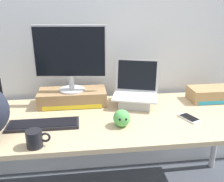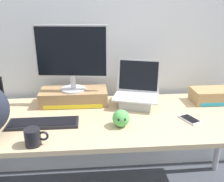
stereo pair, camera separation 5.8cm
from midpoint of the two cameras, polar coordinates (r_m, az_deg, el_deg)
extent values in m
cube|color=silver|center=(1.93, -0.27, 16.10)|extent=(7.00, 0.10, 2.60)
cube|color=tan|center=(1.64, 1.02, -6.41)|extent=(2.04, 0.74, 0.03)
cylinder|color=#B2B2B7|center=(2.36, 24.44, -9.42)|extent=(0.05, 0.05, 0.69)
cube|color=#9E7A51|center=(1.83, -7.93, -1.31)|extent=(0.49, 0.21, 0.11)
cube|color=yellow|center=(1.74, -8.05, -3.68)|extent=(0.41, 0.00, 0.03)
cylinder|color=silver|center=(1.81, -8.02, 0.45)|extent=(0.18, 0.18, 0.01)
cylinder|color=silver|center=(1.79, -8.11, 2.14)|extent=(0.04, 0.04, 0.10)
cube|color=silver|center=(1.73, -8.47, 9.05)|extent=(0.51, 0.08, 0.36)
cube|color=black|center=(1.72, -8.54, 8.97)|extent=(0.48, 0.06, 0.34)
cube|color=#ADADB2|center=(1.79, 6.55, -2.39)|extent=(0.27, 0.26, 0.07)
cube|color=silver|center=(1.77, 6.60, -1.20)|extent=(0.37, 0.32, 0.01)
cube|color=#B7B7BC|center=(1.79, 6.67, -0.80)|extent=(0.30, 0.21, 0.00)
cube|color=silver|center=(1.83, 7.08, 3.57)|extent=(0.31, 0.14, 0.24)
cube|color=black|center=(1.82, 7.07, 3.56)|extent=(0.28, 0.12, 0.21)
cube|color=black|center=(1.58, -14.60, -7.27)|extent=(0.43, 0.14, 0.02)
cube|color=black|center=(1.57, -14.64, -6.90)|extent=(0.40, 0.12, 0.00)
cube|color=black|center=(1.60, -23.37, -1.27)|extent=(0.04, 0.02, 0.25)
cylinder|color=black|center=(1.37, -16.77, -10.23)|extent=(0.08, 0.08, 0.09)
torus|color=black|center=(1.36, -14.44, -10.08)|extent=(0.06, 0.01, 0.06)
cube|color=silver|center=(1.67, 18.55, -6.27)|extent=(0.13, 0.16, 0.01)
cube|color=black|center=(1.67, 18.57, -6.10)|extent=(0.11, 0.13, 0.00)
sphere|color=#56B256|center=(1.49, 3.21, -6.33)|extent=(0.10, 0.10, 0.10)
sphere|color=black|center=(1.45, 2.73, -6.69)|extent=(0.01, 0.01, 0.01)
sphere|color=black|center=(1.45, 4.17, -6.63)|extent=(0.01, 0.01, 0.01)
cube|color=#A88456|center=(2.00, 23.26, -0.98)|extent=(0.32, 0.18, 0.10)
cube|color=#2899BC|center=(1.94, 24.33, -2.86)|extent=(0.27, 0.00, 0.02)
camera|label=1|loc=(0.03, -88.93, 0.40)|focal=39.42mm
camera|label=2|loc=(0.03, 91.07, -0.40)|focal=39.42mm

